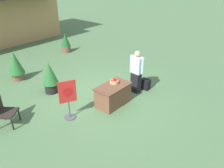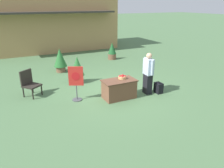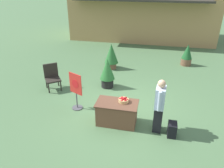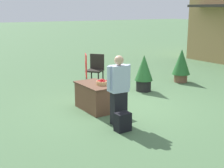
# 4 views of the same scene
# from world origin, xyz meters

# --- Properties ---
(ground_plane) EXTENTS (120.00, 120.00, 0.00)m
(ground_plane) POSITION_xyz_m (0.00, 0.00, 0.00)
(ground_plane) COLOR #4C7047
(display_table) EXTENTS (1.25, 0.72, 0.71)m
(display_table) POSITION_xyz_m (-0.13, -0.74, 0.36)
(display_table) COLOR brown
(display_table) RESTS_ON ground_plane
(apple_basket) EXTENTS (0.30, 0.30, 0.16)m
(apple_basket) POSITION_xyz_m (0.05, -0.65, 0.78)
(apple_basket) COLOR tan
(apple_basket) RESTS_ON display_table
(person_visitor) EXTENTS (0.29, 0.61, 1.63)m
(person_visitor) POSITION_xyz_m (1.10, -0.83, 0.83)
(person_visitor) COLOR black
(person_visitor) RESTS_ON ground_plane
(backpack) EXTENTS (0.24, 0.34, 0.42)m
(backpack) POSITION_xyz_m (1.51, -1.01, 0.21)
(backpack) COLOR black
(backpack) RESTS_ON ground_plane
(poster_board) EXTENTS (0.50, 0.36, 1.29)m
(poster_board) POSITION_xyz_m (-1.62, -0.22, 0.69)
(poster_board) COLOR #4C4C51
(poster_board) RESTS_ON ground_plane
(patio_chair) EXTENTS (0.77, 0.77, 1.01)m
(patio_chair) POSITION_xyz_m (-3.10, 0.98, 0.54)
(patio_chair) COLOR #28231E
(patio_chair) RESTS_ON ground_plane
(potted_plant_far_right) EXTENTS (0.66, 0.66, 1.23)m
(potted_plant_far_right) POSITION_xyz_m (-1.27, 3.57, 0.68)
(potted_plant_far_right) COLOR brown
(potted_plant_far_right) RESTS_ON ground_plane
(potted_plant_far_left) EXTENTS (0.60, 0.60, 1.21)m
(potted_plant_far_left) POSITION_xyz_m (-0.99, 1.58, 0.65)
(potted_plant_far_left) COLOR black
(potted_plant_far_left) RESTS_ON ground_plane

